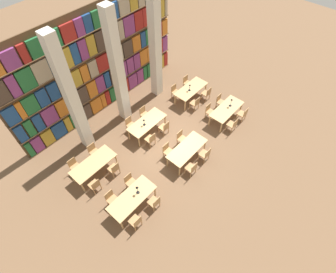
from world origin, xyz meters
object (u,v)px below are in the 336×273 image
Objects in this scene: chair_0 at (136,221)px; reading_table_1 at (187,149)px; chair_12 at (95,185)px; desk_lamp_0 at (137,189)px; chair_10 at (243,114)px; chair_13 at (74,166)px; reading_table_0 at (132,198)px; chair_22 at (207,93)px; chair_18 at (165,127)px; reading_table_2 at (227,110)px; desk_lamp_3 at (190,86)px; chair_5 at (168,151)px; chair_7 at (181,138)px; chair_1 at (111,199)px; chair_9 at (209,111)px; chair_6 at (205,154)px; chair_17 at (130,124)px; pillar_left at (72,99)px; chair_19 at (144,114)px; reading_table_4 at (147,123)px; chair_2 at (155,202)px; pillar_right at (155,47)px; reading_table_5 at (191,90)px; pillar_center at (118,70)px; desk_lamp_2 at (144,121)px; chair_23 at (187,82)px; chair_4 at (192,168)px; chair_21 at (175,91)px; chair_20 at (195,103)px; chair_3 at (130,181)px; reading_table_3 at (93,164)px; chair_11 at (220,101)px; chair_14 at (114,169)px; chair_15 at (94,151)px.

reading_table_1 is (3.89, 0.60, 0.21)m from chair_0.
desk_lamp_0 is at bearing -63.27° from chair_12.
chair_13 is at bearing 153.07° from chair_10.
reading_table_0 is 2.36× the size of chair_22.
chair_18 reaches higher than reading_table_1.
desk_lamp_3 reaches higher than reading_table_2.
chair_7 is (1.02, 0.00, 0.00)m from chair_5.
chair_9 is at bearing 179.37° from chair_1.
chair_17 is at bearing 104.66° from chair_6.
pillar_left is 4.05m from chair_19.
reading_table_4 is at bearing 54.99° from chair_19.
chair_6 and chair_13 have the same top height.
chair_2 is 1.00× the size of chair_9.
pillar_right is 2.91× the size of reading_table_2.
pillar_right is at bearing 115.32° from reading_table_5.
pillar_right is at bearing 36.72° from desk_lamp_0.
reading_table_5 is (6.21, 3.03, 0.21)m from chair_2.
reading_table_4 is 2.36× the size of chair_19.
desk_lamp_2 is (-0.26, -1.77, -1.97)m from pillar_center.
reading_table_5 is (2.94, 0.64, 0.21)m from chair_18.
chair_23 is at bearing -151.38° from chair_5.
pillar_left reaches higher than chair_4.
chair_7 is 3.41m from chair_21.
desk_lamp_2 is (-0.76, 3.21, 0.56)m from chair_6.
chair_2 is 4.47m from chair_17.
chair_13 is 2.22× the size of desk_lamp_2.
chair_6 is at bearing -134.50° from chair_20.
chair_13 is at bearing 168.57° from reading_table_4.
chair_1 is 0.42× the size of reading_table_4.
desk_lamp_2 is at bearing 40.68° from desk_lamp_0.
chair_7 is at bearing 10.04° from desk_lamp_0.
chair_5 is at bearing 11.92° from reading_table_0.
reading_table_4 is 0.91m from chair_18.
chair_5 is at bearing 162.46° from chair_10.
chair_20 is 1.79m from chair_23.
reading_table_0 is at bearing 52.83° from chair_3.
chair_5 and chair_18 have the same top height.
reading_table_1 is 2.36× the size of chair_10.
chair_13 is 0.42× the size of reading_table_4.
chair_18 is (3.83, -0.79, -0.21)m from reading_table_3.
chair_11 is at bearing -179.15° from chair_7.
chair_13 is at bearing 126.89° from chair_14.
reading_table_4 is at bearing 9.71° from chair_12.
chair_9 is 6.28m from chair_15.
chair_0 is 3.91m from chair_13.
pillar_left is 5.48m from chair_2.
chair_12 is (-6.46, -2.40, -2.53)m from pillar_right.
chair_7 is at bearing -180.00° from chair_5.
reading_table_1 is at bearing 14.99° from chair_9.
desk_lamp_0 is 0.55× the size of chair_22.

